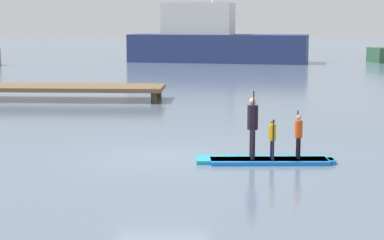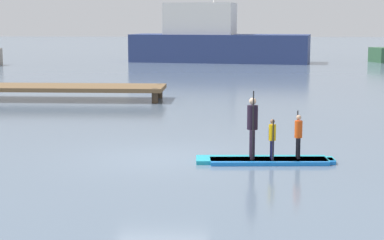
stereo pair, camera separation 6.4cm
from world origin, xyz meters
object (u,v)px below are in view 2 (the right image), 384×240
object	(u,v)px
paddleboard_far	(265,160)
paddler_child_front	(298,134)
paddleboard_near	(272,161)
paddler_child_solo	(272,137)
paddler_adult	(252,124)
fishing_boat_white_large	(215,41)

from	to	relation	value
paddleboard_far	paddler_child_front	xyz separation A→B (m)	(0.84, 0.06, 0.67)
paddleboard_near	paddleboard_far	world-z (taller)	same
paddler_child_solo	paddleboard_far	size ratio (longest dim) A/B	0.29
paddler_child_solo	paddler_adult	xyz separation A→B (m)	(-0.50, 0.14, 0.32)
paddleboard_far	paddler_adult	xyz separation A→B (m)	(-0.32, -0.02, 0.94)
paddler_adult	paddler_child_front	xyz separation A→B (m)	(1.17, 0.08, -0.27)
paddleboard_far	fishing_boat_white_large	world-z (taller)	fishing_boat_white_large
paddler_child_solo	paddleboard_far	bearing A→B (deg)	135.41
paddler_child_solo	paddleboard_far	xyz separation A→B (m)	(-0.17, 0.17, -0.62)
paddleboard_near	paddler_child_front	bearing A→B (deg)	17.69
paddleboard_near	paddler_child_front	xyz separation A→B (m)	(0.67, 0.21, 0.67)
paddler_child_solo	fishing_boat_white_large	world-z (taller)	fishing_boat_white_large
paddler_child_solo	paddleboard_far	distance (m)	0.67
paddler_adult	paddler_child_front	size ratio (longest dim) A/B	1.45
paddler_adult	paddler_child_front	bearing A→B (deg)	4.05
paddleboard_far	paddler_adult	distance (m)	0.99
paddler_adult	paddler_child_solo	bearing A→B (deg)	-16.25
paddleboard_far	fishing_boat_white_large	distance (m)	39.52
paddler_child_solo	paddler_child_front	world-z (taller)	paddler_child_front
paddler_child_solo	fishing_boat_white_large	bearing A→B (deg)	93.30
paddler_adult	paddler_child_front	distance (m)	1.20
fishing_boat_white_large	paddleboard_near	bearing A→B (deg)	-86.70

